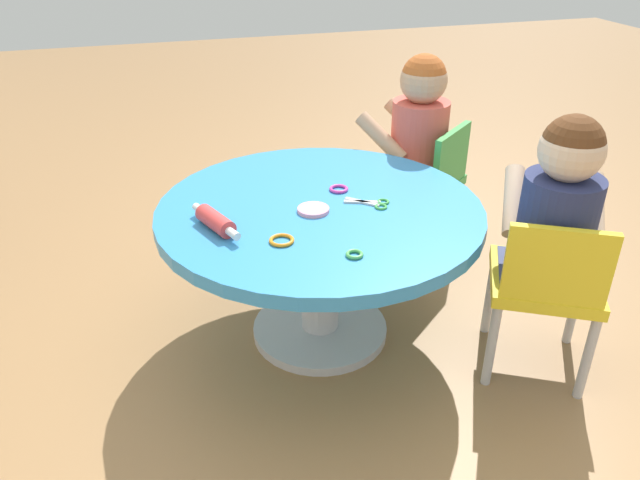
{
  "coord_description": "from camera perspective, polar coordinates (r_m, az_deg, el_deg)",
  "views": [
    {
      "loc": [
        -1.57,
        0.47,
        1.26
      ],
      "look_at": [
        0.0,
        0.0,
        0.35
      ],
      "focal_mm": 34.48,
      "sensor_mm": 36.0,
      "label": 1
    }
  ],
  "objects": [
    {
      "name": "ground_plane",
      "position": [
        2.07,
        -0.0,
        -8.53
      ],
      "size": [
        10.0,
        10.0,
        0.0
      ],
      "primitive_type": "plane",
      "color": "#9E7247"
    },
    {
      "name": "craft_table",
      "position": [
        1.86,
        -0.0,
        0.46
      ],
      "size": [
        0.97,
        0.97,
        0.47
      ],
      "color": "silver",
      "rests_on": "ground"
    },
    {
      "name": "child_chair_left",
      "position": [
        1.86,
        20.23,
        -3.9
      ],
      "size": [
        0.41,
        0.41,
        0.54
      ],
      "color": "#B7B7BC",
      "rests_on": "ground"
    },
    {
      "name": "seated_child_left",
      "position": [
        1.79,
        21.34,
        2.9
      ],
      "size": [
        0.43,
        0.4,
        0.51
      ],
      "color": "#3F4772",
      "rests_on": "ground"
    },
    {
      "name": "child_chair_right",
      "position": [
        2.4,
        9.59,
        5.24
      ],
      "size": [
        0.42,
        0.42,
        0.54
      ],
      "color": "#B7B7BC",
      "rests_on": "ground"
    },
    {
      "name": "seated_child_right",
      "position": [
        2.34,
        9.15,
        10.55
      ],
      "size": [
        0.44,
        0.43,
        0.51
      ],
      "color": "#3F4772",
      "rests_on": "ground"
    },
    {
      "name": "rolling_pin",
      "position": [
        1.7,
        -9.67,
        1.75
      ],
      "size": [
        0.22,
        0.1,
        0.05
      ],
      "color": "#D83F3F",
      "rests_on": "craft_table"
    },
    {
      "name": "craft_scissors",
      "position": [
        1.83,
        4.96,
        3.42
      ],
      "size": [
        0.12,
        0.14,
        0.01
      ],
      "color": "silver",
      "rests_on": "craft_table"
    },
    {
      "name": "playdough_blob_0",
      "position": [
        1.78,
        -0.63,
        2.83
      ],
      "size": [
        0.09,
        0.09,
        0.01
      ],
      "primitive_type": "cylinder",
      "color": "pink",
      "rests_on": "craft_table"
    },
    {
      "name": "cookie_cutter_0",
      "position": [
        1.92,
        1.75,
        4.77
      ],
      "size": [
        0.06,
        0.06,
        0.01
      ],
      "primitive_type": "torus",
      "color": "#D83FA5",
      "rests_on": "craft_table"
    },
    {
      "name": "cookie_cutter_1",
      "position": [
        1.62,
        -3.58,
        -0.02
      ],
      "size": [
        0.07,
        0.07,
        0.01
      ],
      "primitive_type": "torus",
      "color": "orange",
      "rests_on": "craft_table"
    },
    {
      "name": "cookie_cutter_2",
      "position": [
        1.56,
        3.38,
        -1.31
      ],
      "size": [
        0.05,
        0.05,
        0.01
      ],
      "primitive_type": "torus",
      "color": "#4CB259",
      "rests_on": "craft_table"
    }
  ]
}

